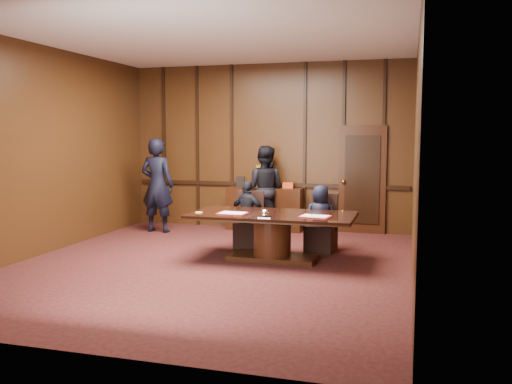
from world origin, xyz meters
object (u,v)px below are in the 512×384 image
at_px(sideboard, 265,207).
at_px(witness_left, 157,185).
at_px(signatory_right, 321,219).
at_px(conference_table, 272,229).
at_px(witness_right, 264,189).
at_px(signatory_left, 248,214).

relative_size(sideboard, witness_left, 0.82).
xyz_separation_m(sideboard, signatory_right, (1.48, -1.85, 0.10)).
distance_m(conference_table, witness_right, 2.65).
distance_m(conference_table, signatory_right, 1.03).
xyz_separation_m(signatory_left, witness_left, (-2.26, 1.01, 0.37)).
height_order(sideboard, witness_right, witness_right).
xyz_separation_m(conference_table, witness_left, (-2.91, 1.81, 0.46)).
relative_size(signatory_left, witness_left, 0.62).
xyz_separation_m(conference_table, signatory_left, (-0.65, 0.80, 0.09)).
distance_m(sideboard, signatory_right, 2.38).
relative_size(conference_table, witness_right, 1.47).
bearing_deg(witness_left, sideboard, -156.56).
bearing_deg(signatory_left, signatory_right, -169.52).
distance_m(signatory_right, witness_left, 3.72).
bearing_deg(conference_table, signatory_left, 129.09).
relative_size(sideboard, signatory_left, 1.33).
height_order(signatory_right, witness_right, witness_right).
bearing_deg(witness_right, sideboard, -76.93).
bearing_deg(conference_table, sideboard, 107.44).
xyz_separation_m(signatory_left, witness_right, (-0.15, 1.69, 0.29)).
bearing_deg(witness_right, signatory_left, 97.84).
xyz_separation_m(conference_table, signatory_right, (0.65, 0.80, 0.07)).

